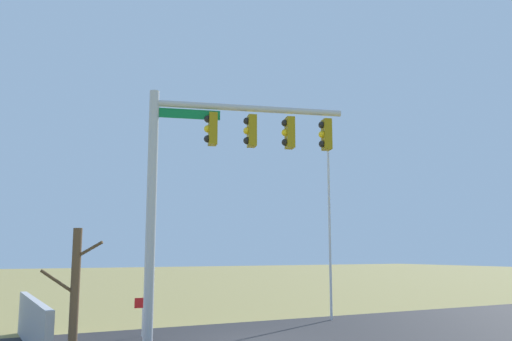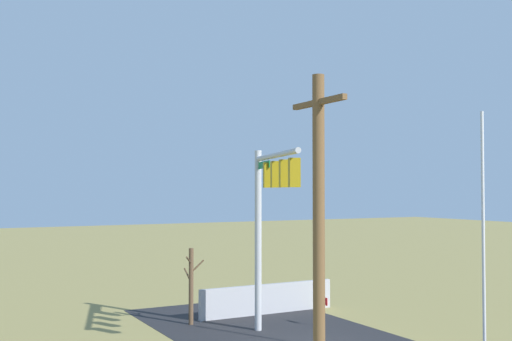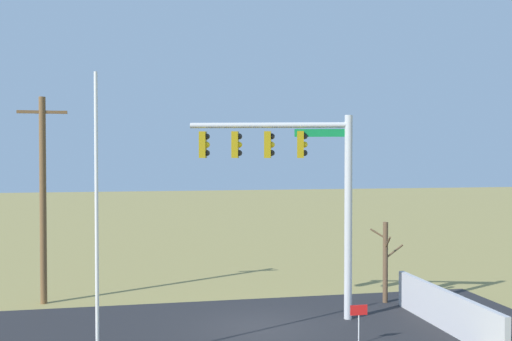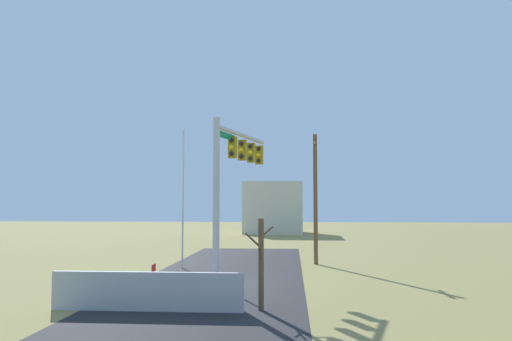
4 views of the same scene
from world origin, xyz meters
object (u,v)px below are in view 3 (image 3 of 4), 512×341
(signal_mast, at_px, (299,174))
(bare_tree, at_px, (386,261))
(open_sign, at_px, (359,315))
(flagpole, at_px, (97,221))
(utility_pole, at_px, (43,196))

(signal_mast, xyz_separation_m, bare_tree, (4.00, 1.51, -3.55))
(signal_mast, relative_size, bare_tree, 2.27)
(bare_tree, bearing_deg, open_sign, -122.04)
(bare_tree, relative_size, open_sign, 2.65)
(signal_mast, distance_m, flagpole, 7.91)
(flagpole, xyz_separation_m, open_sign, (7.87, 0.58, -3.18))
(utility_pole, relative_size, open_sign, 6.72)
(utility_pole, bearing_deg, bare_tree, -10.96)
(flagpole, height_order, bare_tree, flagpole)
(signal_mast, xyz_separation_m, flagpole, (-6.84, -3.82, -1.14))
(signal_mast, bearing_deg, open_sign, -72.23)
(utility_pole, height_order, bare_tree, utility_pole)
(signal_mast, distance_m, utility_pole, 10.26)
(signal_mast, relative_size, open_sign, 6.00)
(open_sign, bearing_deg, signal_mast, 107.77)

